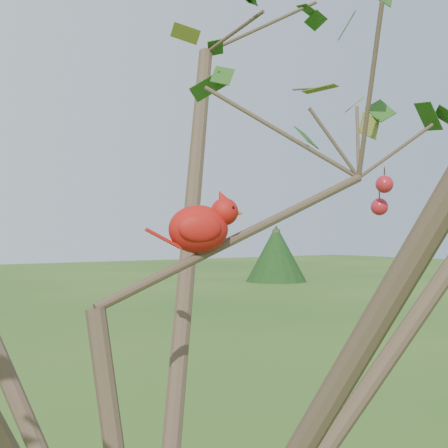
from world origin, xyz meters
name	(u,v)px	position (x,y,z in m)	size (l,w,h in m)	color
crabapple_tree	(170,209)	(0.03, -0.02, 2.12)	(2.35, 2.05, 2.95)	#3D2D21
cardinal	(202,227)	(0.16, 0.08, 2.09)	(0.18, 0.12, 0.13)	red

